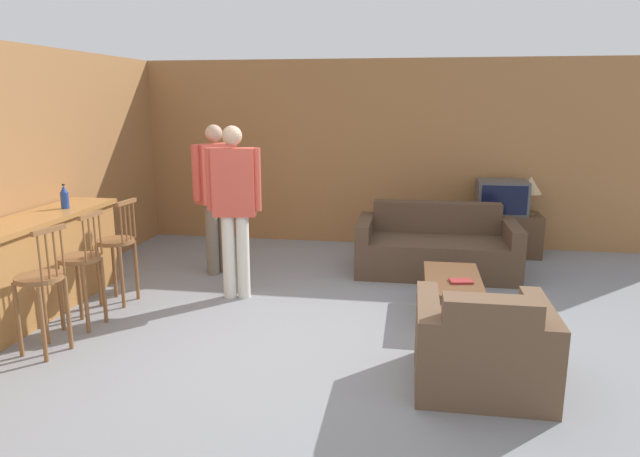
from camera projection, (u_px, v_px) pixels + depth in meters
ground_plane at (319, 348)px, 4.83m from camera, size 24.00×24.00×0.00m
wall_back at (361, 153)px, 8.12m from camera, size 9.40×0.08×2.60m
wall_left at (57, 169)px, 6.34m from camera, size 0.08×8.72×2.60m
bar_counter at (22, 272)px, 5.32m from camera, size 0.55×2.66×0.96m
bar_chair_near at (41, 288)px, 4.61m from camera, size 0.45×0.45×1.08m
bar_chair_mid at (81, 267)px, 5.16m from camera, size 0.41×0.41×1.08m
bar_chair_far at (117, 249)px, 5.79m from camera, size 0.41×0.41×1.08m
couch_far at (436, 249)px, 6.89m from camera, size 1.89×0.96×0.81m
armchair_near at (482, 349)px, 4.13m from camera, size 0.95×0.91×0.79m
coffee_table at (453, 283)px, 5.51m from camera, size 0.54×1.08×0.37m
tv_unit at (499, 234)px, 7.69m from camera, size 1.05×0.54×0.56m
tv at (502, 197)px, 7.58m from camera, size 0.65×0.49×0.45m
bottle at (64, 197)px, 5.84m from camera, size 0.08×0.08×0.25m
book_on_table at (461, 281)px, 5.36m from camera, size 0.23×0.18×0.02m
table_lamp at (531, 186)px, 7.49m from camera, size 0.29×0.29×0.51m
person_by_window at (216, 191)px, 6.70m from camera, size 0.43×0.52×1.77m
person_by_counter at (234, 202)px, 5.84m from camera, size 0.55×0.24×1.80m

